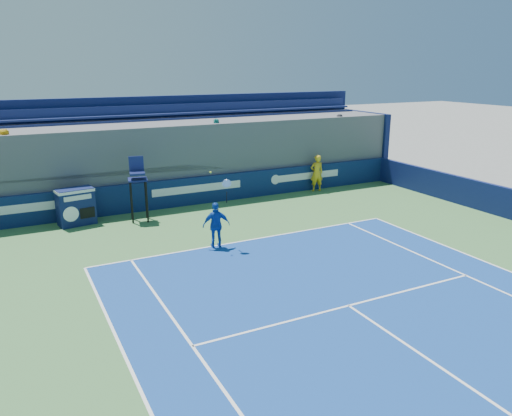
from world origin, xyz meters
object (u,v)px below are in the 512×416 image
ball_person (317,173)px  tennis_player (216,225)px  umpire_chair (138,182)px  match_clock (76,206)px

ball_person → tennis_player: tennis_player is taller
umpire_chair → tennis_player: tennis_player is taller
ball_person → match_clock: ball_person is taller
ball_person → match_clock: (-10.93, -0.30, -0.14)m
umpire_chair → ball_person: bearing=5.6°
match_clock → ball_person: bearing=1.6°
umpire_chair → match_clock: bearing=166.1°
match_clock → umpire_chair: bearing=-13.9°
ball_person → match_clock: bearing=12.1°
match_clock → tennis_player: 5.96m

